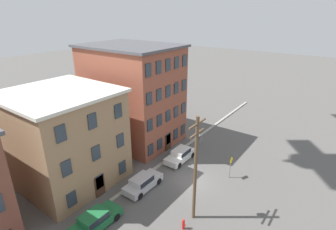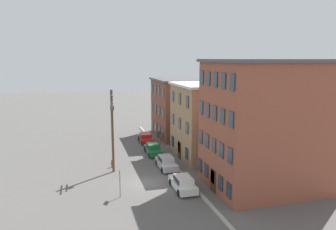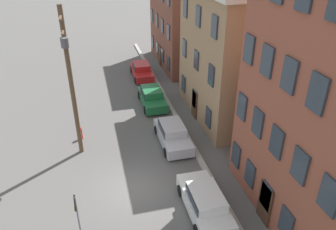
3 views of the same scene
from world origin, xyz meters
The scene contains 10 objects.
ground_plane centered at (0.00, 0.00, 0.00)m, with size 200.00×200.00×0.00m, color #565451.
kerb_strip centered at (0.00, 4.50, 0.08)m, with size 56.00×0.36×0.16m, color #9E998E.
apartment_midblock centered at (-7.31, 10.76, 4.89)m, with size 9.69×10.04×9.74m.
apartment_far centered at (3.89, 11.75, 6.46)m, with size 9.27×12.02×12.89m.
car_green centered at (-10.24, 3.13, 0.75)m, with size 4.40×1.92×1.43m.
car_silver centered at (-4.08, 3.33, 0.75)m, with size 4.40×1.92×1.43m.
car_white centered at (2.70, 3.26, 0.75)m, with size 4.40×1.92×1.43m.
caution_sign centered at (2.79, -3.02, 1.81)m, with size 1.03×0.08×2.69m.
utility_pole centered at (-4.49, -2.87, 5.34)m, with size 2.40×0.44×9.52m.
fire_hydrant centered at (-6.13, -2.87, 0.48)m, with size 0.24×0.34×0.96m.
Camera 1 is at (-20.34, -11.61, 16.77)m, focal length 28.00 mm.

